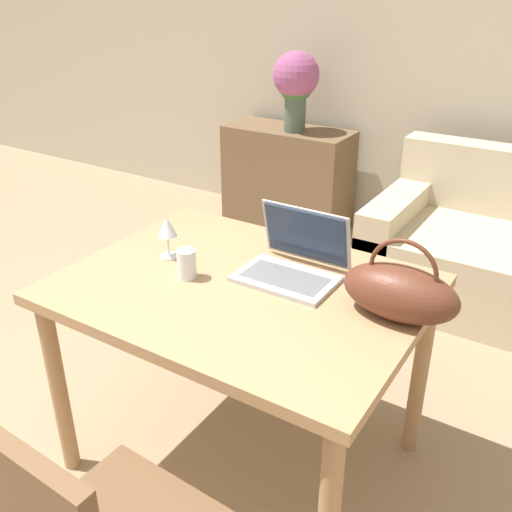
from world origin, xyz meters
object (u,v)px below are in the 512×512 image
object	(u,v)px
laptop	(295,258)
drinking_glass	(187,264)
flower_vase	(296,82)
handbag	(400,292)
wine_glass	(167,229)
couch	(510,258)

from	to	relation	value
laptop	drinking_glass	bearing A→B (deg)	-143.18
laptop	flower_vase	xyz separation A→B (m)	(-1.07, 1.94, 0.23)
handbag	flower_vase	xyz separation A→B (m)	(-1.47, 2.02, 0.20)
wine_glass	handbag	xyz separation A→B (m)	(0.86, 0.05, -0.02)
laptop	wine_glass	bearing A→B (deg)	-163.68
handbag	wine_glass	bearing A→B (deg)	-176.59
laptop	handbag	world-z (taller)	handbag
handbag	drinking_glass	bearing A→B (deg)	-168.58
drinking_glass	handbag	distance (m)	0.71
wine_glass	handbag	world-z (taller)	handbag
drinking_glass	handbag	world-z (taller)	handbag
laptop	handbag	xyz separation A→B (m)	(0.40, -0.08, 0.03)
flower_vase	handbag	bearing A→B (deg)	-54.06
drinking_glass	flower_vase	world-z (taller)	flower_vase
laptop	handbag	distance (m)	0.41
couch	laptop	bearing A→B (deg)	-107.08
laptop	couch	bearing A→B (deg)	72.92
couch	drinking_glass	bearing A→B (deg)	-113.31
couch	laptop	xyz separation A→B (m)	(-0.50, -1.63, 0.56)
couch	handbag	xyz separation A→B (m)	(-0.10, -1.71, 0.58)
laptop	handbag	size ratio (longest dim) A/B	0.94
couch	drinking_glass	xyz separation A→B (m)	(-0.80, -1.86, 0.55)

